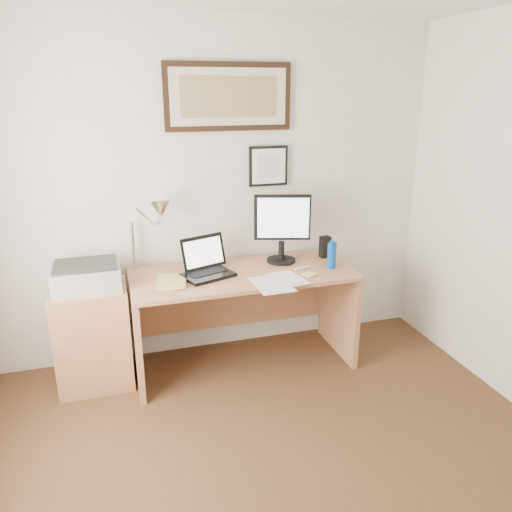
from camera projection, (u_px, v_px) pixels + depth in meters
name	position (u px, v px, depth m)	size (l,w,h in m)	color
wall_back	(210.00, 195.00, 3.73)	(3.50, 0.02, 2.50)	silver
side_cabinet	(93.00, 337.00, 3.47)	(0.50, 0.40, 0.73)	#AA6D47
water_bottle	(332.00, 256.00, 3.65)	(0.07, 0.07, 0.19)	#0C469F
bottle_cap	(332.00, 242.00, 3.62)	(0.03, 0.03, 0.02)	#0C469F
speaker	(325.00, 247.00, 3.88)	(0.07, 0.07, 0.17)	black
paper_sheet_a	(272.00, 284.00, 3.36)	(0.23, 0.33, 0.00)	white
paper_sheet_b	(287.00, 279.00, 3.46)	(0.21, 0.30, 0.00)	white
sticky_pad	(310.00, 274.00, 3.53)	(0.08, 0.08, 0.01)	#E3CD6B
marker_pen	(302.00, 268.00, 3.65)	(0.02, 0.02, 0.14)	white
book	(157.00, 282.00, 3.38)	(0.20, 0.27, 0.02)	#C9BA5E
desk	(240.00, 297.00, 3.75)	(1.60, 0.70, 0.75)	#AA6D47
laptop	(206.00, 267.00, 3.53)	(0.40, 0.40, 0.26)	black
lcd_monitor	(282.00, 225.00, 3.71)	(0.41, 0.22, 0.52)	black
printer	(87.00, 276.00, 3.32)	(0.44, 0.34, 0.18)	#A2A1A4
desk_lamp	(158.00, 212.00, 3.47)	(0.29, 0.27, 0.53)	silver
picture_large	(229.00, 97.00, 3.52)	(0.92, 0.04, 0.47)	black
picture_small	(268.00, 166.00, 3.76)	(0.30, 0.03, 0.30)	black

